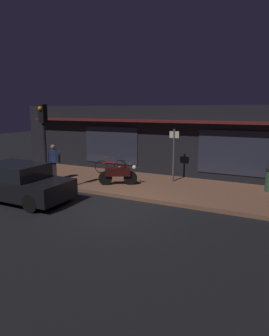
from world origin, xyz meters
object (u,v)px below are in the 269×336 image
at_px(motorcycle, 119,174).
at_px(bicycle_parked, 111,166).
at_px(traffic_light_pole, 44,134).
at_px(sign_post, 174,152).
at_px(person_photographer, 54,161).
at_px(parked_car_far, 18,182).

distance_m(motorcycle, bicycle_parked, 2.55).
bearing_deg(motorcycle, traffic_light_pole, -130.40).
xyz_separation_m(motorcycle, sign_post, (1.95, 1.67, 0.86)).
height_order(person_photographer, parked_car_far, person_photographer).
bearing_deg(motorcycle, parked_car_far, -128.92).
relative_size(bicycle_parked, parked_car_far, 0.34).
height_order(person_photographer, sign_post, sign_post).
distance_m(bicycle_parked, person_photographer, 3.01).
bearing_deg(traffic_light_pole, person_photographer, 123.78).
distance_m(sign_post, traffic_light_pole, 5.67).
bearing_deg(parked_car_far, bicycle_parked, 79.20).
relative_size(motorcycle, sign_post, 0.65).
relative_size(motorcycle, parked_car_far, 0.38).
distance_m(motorcycle, traffic_light_pole, 3.55).
bearing_deg(person_photographer, parked_car_far, -77.47).
bearing_deg(parked_car_far, traffic_light_pole, 55.31).
xyz_separation_m(motorcycle, parked_car_far, (-2.57, -3.18, 0.06)).
relative_size(sign_post, traffic_light_pole, 0.67).
xyz_separation_m(person_photographer, parked_car_far, (0.59, -2.66, -0.32)).
height_order(sign_post, parked_car_far, sign_post).
xyz_separation_m(motorcycle, bicycle_parked, (-1.58, 1.99, -0.14)).
bearing_deg(motorcycle, person_photographer, -170.53).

